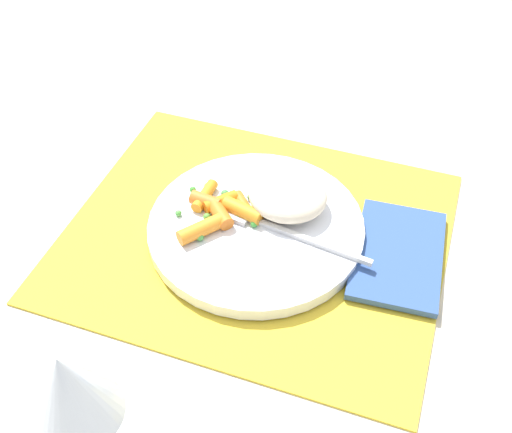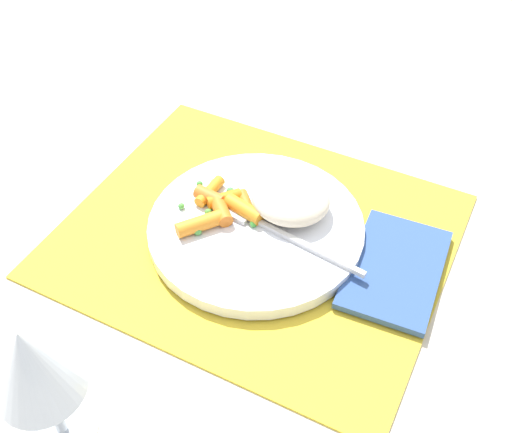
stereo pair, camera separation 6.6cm
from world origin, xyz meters
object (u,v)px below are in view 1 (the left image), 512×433
fork (273,227)px  napkin (398,254)px  plate (256,227)px  wine_glass (70,390)px  rice_mound (288,196)px  carrot_portion (219,210)px

fork → napkin: size_ratio=1.29×
plate → wine_glass: bearing=80.9°
plate → rice_mound: (-0.03, -0.04, 0.03)m
carrot_portion → napkin: carrot_portion is taller
rice_mound → wine_glass: wine_glass is taller
plate → fork: size_ratio=1.28×
plate → wine_glass: (0.05, 0.29, 0.09)m
carrot_portion → wine_glass: 0.30m
napkin → wine_glass: bearing=55.9°
rice_mound → carrot_portion: 0.08m
plate → carrot_portion: bearing=3.7°
plate → rice_mound: 0.05m
napkin → plate: bearing=6.0°
wine_glass → rice_mound: bearing=-102.5°
carrot_portion → fork: size_ratio=0.53×
fork → napkin: 0.14m
carrot_portion → fork: carrot_portion is taller
rice_mound → napkin: size_ratio=0.61×
plate → wine_glass: wine_glass is taller
fork → wine_glass: size_ratio=1.27×
rice_mound → carrot_portion: (0.07, 0.04, -0.01)m
fork → rice_mound: bearing=-96.4°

